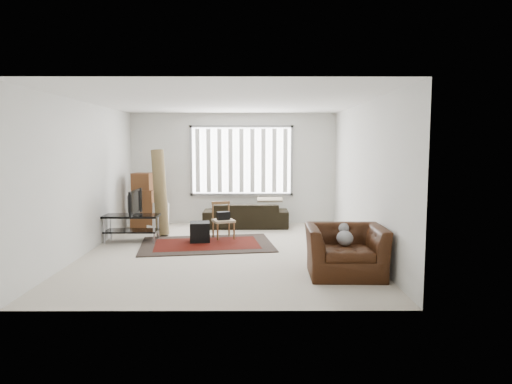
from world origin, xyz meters
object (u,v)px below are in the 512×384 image
sofa (246,211)px  side_chair (223,218)px  tv_stand (132,222)px  moving_boxes (144,203)px  armchair (345,247)px

sofa → side_chair: size_ratio=2.58×
tv_stand → sofa: (2.26, 1.60, -0.01)m
tv_stand → moving_boxes: bearing=92.8°
tv_stand → armchair: (3.82, -2.38, 0.04)m
sofa → armchair: (1.56, -3.98, 0.05)m
tv_stand → sofa: 2.77m
sofa → side_chair: (-0.44, -1.35, 0.05)m
tv_stand → armchair: 4.50m
tv_stand → moving_boxes: (-0.07, 1.38, 0.21)m
sofa → moving_boxes: bearing=5.0°
sofa → side_chair: 1.42m
sofa → armchair: armchair is taller
tv_stand → sofa: sofa is taller
sofa → armchair: 4.27m
moving_boxes → armchair: 5.41m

